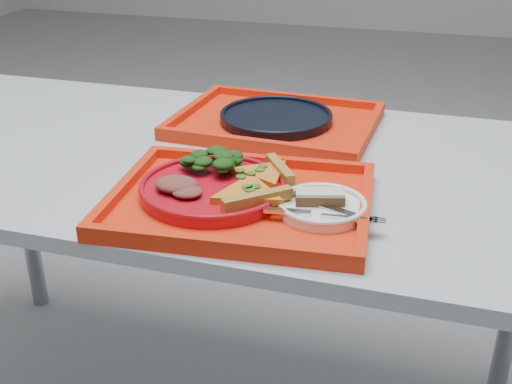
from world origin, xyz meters
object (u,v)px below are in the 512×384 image
tray_main (241,204)px  dessert_bar (320,197)px  tray_far (276,124)px  dinner_plate (213,190)px  navy_plate (276,118)px

tray_main → dessert_bar: size_ratio=5.12×
tray_far → dinner_plate: (-0.01, -0.40, 0.02)m
dessert_bar → navy_plate: bearing=98.9°
tray_far → navy_plate: navy_plate is taller
tray_far → navy_plate: 0.01m
navy_plate → dessert_bar: bearing=-65.5°
dinner_plate → navy_plate: 0.40m
navy_plate → dessert_bar: (0.19, -0.41, 0.02)m
tray_main → tray_far: size_ratio=1.00×
tray_far → dessert_bar: size_ratio=5.12×
dinner_plate → dessert_bar: 0.20m
navy_plate → dessert_bar: size_ratio=2.96×
tray_main → dessert_bar: 0.14m
navy_plate → tray_main: bearing=-83.6°
tray_main → navy_plate: (-0.05, 0.41, 0.01)m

